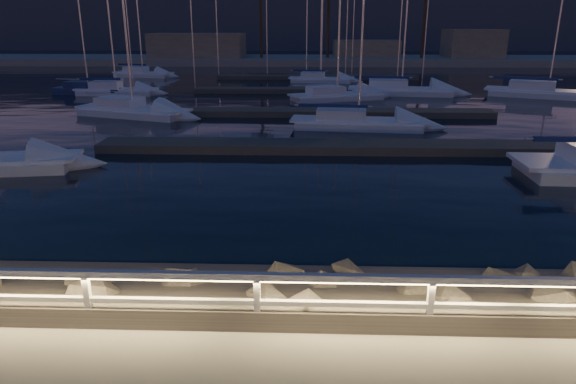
% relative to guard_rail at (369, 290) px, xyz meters
% --- Properties ---
extents(ground, '(400.00, 400.00, 0.00)m').
position_rel_guard_rail_xyz_m(ground, '(0.07, 0.00, -0.77)').
color(ground, gray).
rests_on(ground, ground).
extents(harbor_water, '(400.00, 440.00, 0.60)m').
position_rel_guard_rail_xyz_m(harbor_water, '(0.07, 31.22, -1.74)').
color(harbor_water, black).
rests_on(harbor_water, ground).
extents(guard_rail, '(44.11, 0.12, 1.06)m').
position_rel_guard_rail_xyz_m(guard_rail, '(0.00, 0.00, 0.00)').
color(guard_rail, silver).
rests_on(guard_rail, ground).
extents(riprap, '(40.94, 2.73, 1.32)m').
position_rel_guard_rail_xyz_m(riprap, '(4.39, 1.77, -1.05)').
color(riprap, '#655E56').
rests_on(riprap, ground).
extents(floating_docks, '(22.00, 36.00, 0.40)m').
position_rel_guard_rail_xyz_m(floating_docks, '(0.07, 32.50, -1.17)').
color(floating_docks, '#564F47').
rests_on(floating_docks, ground).
extents(far_shore, '(160.00, 14.00, 5.20)m').
position_rel_guard_rail_xyz_m(far_shore, '(-0.06, 74.05, -0.48)').
color(far_shore, gray).
rests_on(far_shore, ground).
extents(distant_hills, '(230.00, 37.50, 18.00)m').
position_rel_guard_rail_xyz_m(distant_hills, '(-22.06, 133.69, 3.96)').
color(distant_hills, '#353F52').
rests_on(distant_hills, ground).
extents(sailboat_c, '(7.95, 3.10, 13.16)m').
position_rel_guard_rail_xyz_m(sailboat_c, '(1.71, 21.68, -0.96)').
color(sailboat_c, white).
rests_on(sailboat_c, ground).
extents(sailboat_e, '(6.91, 2.18, 11.76)m').
position_rel_guard_rail_xyz_m(sailboat_e, '(-17.56, 36.00, -0.94)').
color(sailboat_e, white).
rests_on(sailboat_e, ground).
extents(sailboat_f, '(8.09, 4.69, 13.32)m').
position_rel_guard_rail_xyz_m(sailboat_f, '(-12.65, 25.38, -0.93)').
color(sailboat_f, white).
rests_on(sailboat_f, ground).
extents(sailboat_g, '(7.95, 4.76, 13.07)m').
position_rel_guard_rail_xyz_m(sailboat_g, '(1.15, 33.37, -0.96)').
color(sailboat_g, white).
rests_on(sailboat_g, ground).
extents(sailboat_i, '(6.59, 2.97, 10.91)m').
position_rel_guard_rail_xyz_m(sailboat_i, '(-20.11, 36.40, -0.96)').
color(sailboat_i, navy).
rests_on(sailboat_i, ground).
extents(sailboat_k, '(9.23, 3.81, 15.22)m').
position_rel_guard_rail_xyz_m(sailboat_k, '(6.80, 36.95, -0.91)').
color(sailboat_k, white).
rests_on(sailboat_k, ground).
extents(sailboat_l, '(9.95, 6.52, 16.47)m').
position_rel_guard_rail_xyz_m(sailboat_l, '(18.64, 35.81, -0.91)').
color(sailboat_l, white).
rests_on(sailboat_l, ground).
extents(sailboat_m, '(7.32, 3.75, 12.08)m').
position_rel_guard_rail_xyz_m(sailboat_m, '(-20.12, 51.90, -0.94)').
color(sailboat_m, white).
rests_on(sailboat_m, ground).
extents(sailboat_n, '(6.87, 2.80, 11.38)m').
position_rel_guard_rail_xyz_m(sailboat_n, '(0.24, 46.62, -0.97)').
color(sailboat_n, white).
rests_on(sailboat_n, ground).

